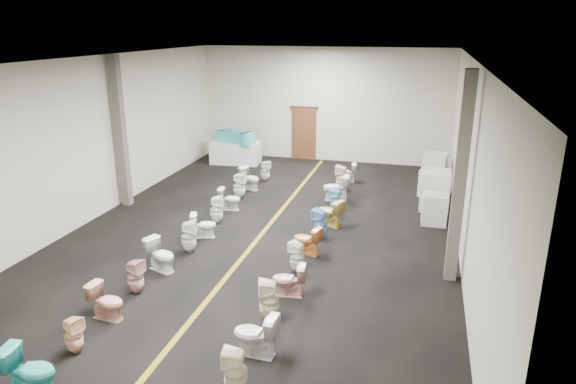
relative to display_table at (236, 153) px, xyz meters
The scene contains 41 objects.
floor 7.35m from the display_table, 63.49° to the right, with size 16.00×16.00×0.00m, color black.
ceiling 8.39m from the display_table, 63.49° to the right, with size 16.00×16.00×0.00m, color black.
wall_back 4.01m from the display_table, 23.69° to the left, with size 10.00×10.00×0.00m, color beige.
wall_front 15.04m from the display_table, 77.33° to the right, with size 10.00×10.00×0.00m, color beige.
wall_left 7.03m from the display_table, 104.73° to the right, with size 16.00×16.00×0.00m, color beige.
wall_right 10.72m from the display_table, 38.42° to the right, with size 16.00×16.00×0.00m, color beige.
aisle_stripe 7.35m from the display_table, 63.49° to the right, with size 0.12×15.60×0.01m, color olive.
back_door 2.90m from the display_table, 29.09° to the left, with size 1.00×0.10×2.10m, color #562D19.
door_frame 3.30m from the display_table, 29.27° to the left, with size 1.15×0.08×0.10m, color #331C11.
column_left 6.04m from the display_table, 104.86° to the right, with size 0.25×0.25×4.50m, color #59544C.
column_right 11.52m from the display_table, 45.14° to the right, with size 0.25×0.25×4.50m, color #59544C.
display_table is the anchor object (origin of this frame).
bathtub 0.64m from the display_table, ahead, with size 1.80×1.02×0.55m.
appliance_crate_a 9.04m from the display_table, 31.87° to the right, with size 0.67×0.67×0.86m, color beige.
appliance_crate_b 8.45m from the display_table, 24.74° to the right, with size 0.85×0.85×1.17m, color silver.
appliance_crate_c 7.99m from the display_table, 16.26° to the right, with size 0.78×0.78×0.88m, color silver.
appliance_crate_d 7.72m from the display_table, ahead, with size 0.76×0.76×1.09m, color silver.
toilet_left_0 13.68m from the display_table, 82.24° to the right, with size 0.44×0.77×0.79m, color teal.
toilet_left_1 12.65m from the display_table, 81.77° to the right, with size 0.31×0.31×0.68m, color #FBC49C.
toilet_left_2 11.56m from the display_table, 81.40° to the right, with size 0.39×0.69×0.70m, color tan.
toilet_left_3 10.58m from the display_table, 80.57° to the right, with size 0.34×0.35×0.75m, color #D39A96.
toilet_left_4 9.52m from the display_table, 79.48° to the right, with size 0.42×0.73×0.75m, color white.
toilet_left_5 8.51m from the display_table, 77.06° to the right, with size 0.37×0.37×0.81m, color white.
toilet_left_6 7.59m from the display_table, 75.68° to the right, with size 0.37×0.65×0.67m, color white.
toilet_left_7 6.58m from the display_table, 74.04° to the right, with size 0.36×0.37×0.80m, color white.
toilet_left_8 5.50m from the display_table, 71.29° to the right, with size 0.38×0.66×0.67m, color silver.
toilet_left_9 4.48m from the display_table, 67.93° to the right, with size 0.39×0.39×0.86m, color white.
toilet_left_10 3.56m from the display_table, 61.59° to the right, with size 0.42×0.74×0.75m, color silver.
toilet_left_11 2.81m from the display_table, 47.61° to the right, with size 0.33×0.34×0.74m, color white.
toilet_right_0 13.66m from the display_table, 69.38° to the right, with size 0.35×0.36×0.79m, color beige.
toilet_right_1 12.73m from the display_table, 67.90° to the right, with size 0.43×0.76×0.78m, color silver.
toilet_right_2 11.66m from the display_table, 66.32° to the right, with size 0.37×0.38×0.83m, color beige.
toilet_right_3 10.84m from the display_table, 63.66° to the right, with size 0.39×0.68×0.70m, color #DCA29B.
toilet_right_4 9.83m from the display_table, 61.39° to the right, with size 0.32×0.33×0.72m, color white.
toilet_right_5 8.98m from the display_table, 58.36° to the right, with size 0.40×0.70×0.71m, color #E08F41.
toilet_right_6 8.25m from the display_table, 54.10° to the right, with size 0.37×0.38×0.82m, color #679CD5.
toilet_right_7 7.49m from the display_table, 49.17° to the right, with size 0.43×0.75×0.77m, color #D4B755.
toilet_right_8 6.72m from the display_table, 43.40° to the right, with size 0.33×0.34×0.73m, color #74BBDF.
toilet_right_9 5.89m from the display_table, 37.05° to the right, with size 0.47×0.82×0.83m, color silver.
toilet_right_10 5.28m from the display_table, 27.41° to the right, with size 0.39×0.40×0.86m, color #EFE1C2.
toilet_right_11 4.92m from the display_table, 17.18° to the right, with size 0.38×0.67×0.69m, color silver.
Camera 1 is at (3.96, -12.20, 5.30)m, focal length 32.00 mm.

